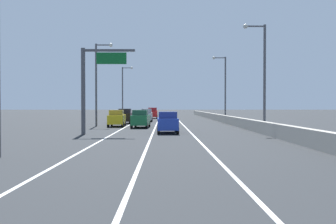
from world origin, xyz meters
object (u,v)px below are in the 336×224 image
(car_black_0, at_px, (125,116))
(car_red_1, at_px, (153,113))
(lamp_post_left_far, at_px, (124,89))
(car_silver_3, at_px, (147,115))
(car_yellow_4, at_px, (117,118))
(overhead_sign_gantry, at_px, (92,80))
(lamp_post_left_mid, at_px, (98,79))
(car_green_5, at_px, (141,119))
(lamp_post_right_second, at_px, (262,70))
(lamp_post_left_near, at_px, (3,37))
(car_blue_2, at_px, (168,122))
(lamp_post_right_third, at_px, (224,84))

(car_black_0, xyz_separation_m, car_red_1, (3.21, 19.62, 0.02))
(lamp_post_left_far, relative_size, car_red_1, 2.30)
(car_silver_3, relative_size, car_yellow_4, 1.03)
(overhead_sign_gantry, relative_size, lamp_post_left_mid, 0.74)
(car_yellow_4, bearing_deg, car_green_5, -35.65)
(car_red_1, relative_size, car_green_5, 0.95)
(car_yellow_4, bearing_deg, lamp_post_left_mid, 164.15)
(car_black_0, xyz_separation_m, car_silver_3, (2.70, 6.22, -0.03))
(car_black_0, bearing_deg, overhead_sign_gantry, -92.46)
(lamp_post_right_second, bearing_deg, lamp_post_left_mid, 148.76)
(overhead_sign_gantry, xyz_separation_m, car_silver_3, (3.52, 25.21, -3.72))
(car_yellow_4, bearing_deg, lamp_post_left_far, 94.66)
(car_red_1, bearing_deg, car_yellow_4, -97.21)
(lamp_post_left_near, distance_m, car_yellow_4, 26.00)
(lamp_post_left_mid, xyz_separation_m, car_silver_3, (5.23, 12.86, -4.78))
(car_red_1, bearing_deg, car_blue_2, -86.03)
(lamp_post_left_near, height_order, car_green_5, lamp_post_left_near)
(lamp_post_left_far, bearing_deg, car_yellow_4, -85.34)
(lamp_post_left_far, relative_size, car_silver_3, 2.24)
(car_black_0, height_order, car_yellow_4, car_black_0)
(lamp_post_left_far, bearing_deg, overhead_sign_gantry, -87.67)
(lamp_post_left_mid, bearing_deg, lamp_post_right_second, -31.24)
(car_silver_3, xyz_separation_m, car_green_5, (0.10, -15.67, -0.00))
(car_black_0, distance_m, car_blue_2, 18.42)
(car_blue_2, bearing_deg, car_black_0, 108.30)
(car_black_0, relative_size, car_red_1, 1.01)
(lamp_post_right_second, height_order, car_yellow_4, lamp_post_right_second)
(lamp_post_right_second, relative_size, lamp_post_left_near, 1.00)
(overhead_sign_gantry, distance_m, lamp_post_left_near, 13.89)
(lamp_post_left_near, height_order, lamp_post_left_far, same)
(lamp_post_right_second, xyz_separation_m, lamp_post_left_far, (-16.92, 36.48, 0.00))
(lamp_post_left_near, relative_size, car_silver_3, 2.24)
(lamp_post_right_third, height_order, lamp_post_left_near, same)
(lamp_post_right_second, distance_m, car_red_1, 38.62)
(car_black_0, relative_size, car_yellow_4, 1.02)
(lamp_post_right_second, distance_m, lamp_post_left_far, 40.22)
(car_blue_2, bearing_deg, car_yellow_4, 120.43)
(lamp_post_right_second, xyz_separation_m, lamp_post_left_mid, (-17.07, 10.35, 0.00))
(car_silver_3, bearing_deg, lamp_post_left_mid, -112.12)
(lamp_post_left_near, distance_m, car_red_1, 52.89)
(lamp_post_right_second, relative_size, car_green_5, 2.19)
(overhead_sign_gantry, bearing_deg, lamp_post_left_far, 92.33)
(lamp_post_left_mid, height_order, car_yellow_4, lamp_post_left_mid)
(car_red_1, bearing_deg, lamp_post_right_third, -52.42)
(car_black_0, height_order, car_red_1, car_red_1)
(overhead_sign_gantry, height_order, lamp_post_right_third, lamp_post_right_third)
(lamp_post_right_third, bearing_deg, car_red_1, 127.58)
(overhead_sign_gantry, height_order, lamp_post_left_near, lamp_post_left_near)
(car_yellow_4, relative_size, car_green_5, 0.95)
(car_black_0, bearing_deg, car_green_5, -73.49)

